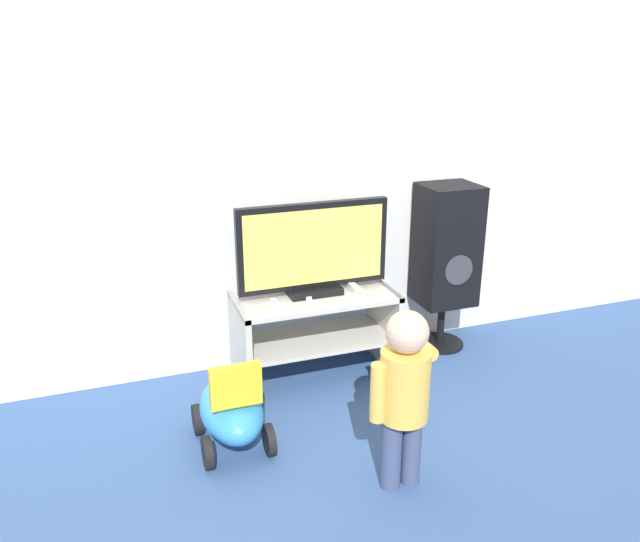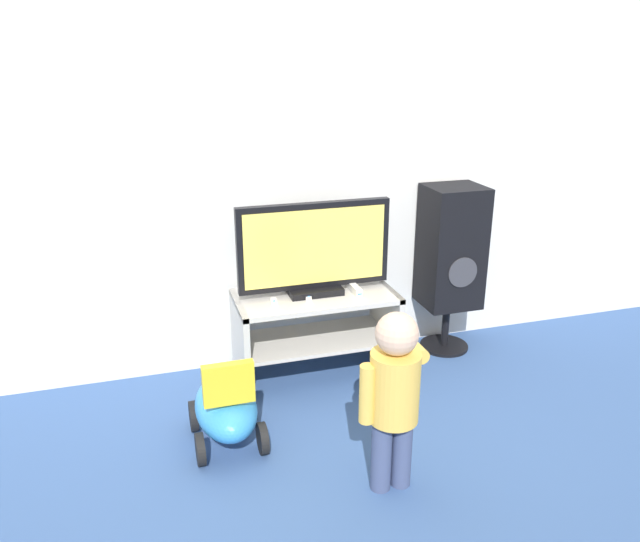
% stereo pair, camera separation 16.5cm
% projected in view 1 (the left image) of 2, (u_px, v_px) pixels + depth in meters
% --- Properties ---
extents(ground_plane, '(16.00, 16.00, 0.00)m').
position_uv_depth(ground_plane, '(328.00, 393.00, 3.72)').
color(ground_plane, '#38568C').
extents(wall_back, '(10.00, 0.06, 2.60)m').
position_uv_depth(wall_back, '(297.00, 160.00, 3.78)').
color(wall_back, silver).
rests_on(wall_back, ground_plane).
extents(tv_stand, '(0.97, 0.48, 0.55)m').
position_uv_depth(tv_stand, '(315.00, 323.00, 3.81)').
color(tv_stand, beige).
rests_on(tv_stand, ground_plane).
extents(television, '(0.92, 0.20, 0.56)m').
position_uv_depth(television, '(313.00, 250.00, 3.67)').
color(television, black).
rests_on(television, tv_stand).
extents(game_console, '(0.04, 0.18, 0.05)m').
position_uv_depth(game_console, '(354.00, 288.00, 3.78)').
color(game_console, white).
rests_on(game_console, tv_stand).
extents(remote_primary, '(0.05, 0.13, 0.03)m').
position_uv_depth(remote_primary, '(275.00, 304.00, 3.58)').
color(remote_primary, white).
rests_on(remote_primary, tv_stand).
extents(remote_secondary, '(0.07, 0.13, 0.03)m').
position_uv_depth(remote_secondary, '(309.00, 298.00, 3.66)').
color(remote_secondary, white).
rests_on(remote_secondary, tv_stand).
extents(child, '(0.34, 0.50, 0.88)m').
position_uv_depth(child, '(404.00, 385.00, 2.79)').
color(child, '#3F4C72').
rests_on(child, ground_plane).
extents(speaker_tower, '(0.36, 0.34, 1.12)m').
position_uv_depth(speaker_tower, '(446.00, 248.00, 4.09)').
color(speaker_tower, black).
rests_on(speaker_tower, ground_plane).
extents(ride_on_toy, '(0.35, 0.56, 0.53)m').
position_uv_depth(ride_on_toy, '(232.00, 410.00, 3.18)').
color(ride_on_toy, '#338CD1').
rests_on(ride_on_toy, ground_plane).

